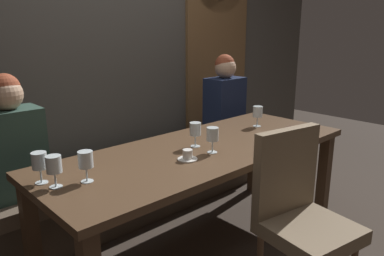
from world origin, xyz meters
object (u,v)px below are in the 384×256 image
(diner_redhead, at_px, (12,140))
(banquette_bench, at_px, (143,187))
(wine_glass_end_right, at_px, (39,162))
(espresso_cup, at_px, (188,156))
(diner_bearded, at_px, (225,100))
(wine_glass_near_left, at_px, (195,130))
(wine_glass_far_left, at_px, (54,165))
(dessert_plate, at_px, (290,132))
(dining_table, at_px, (203,160))
(wine_glass_center_front, at_px, (86,161))
(wine_glass_end_left, at_px, (258,112))
(wine_glass_center_back, at_px, (213,135))
(chair_near_side, at_px, (299,208))

(diner_redhead, bearing_deg, banquette_bench, -1.72)
(wine_glass_end_right, height_order, espresso_cup, wine_glass_end_right)
(diner_bearded, bearing_deg, diner_redhead, 178.91)
(wine_glass_near_left, height_order, wine_glass_far_left, same)
(wine_glass_far_left, distance_m, dessert_plate, 1.70)
(dining_table, distance_m, wine_glass_end_right, 1.04)
(wine_glass_center_front, xyz_separation_m, wine_glass_end_right, (-0.18, 0.14, -0.00))
(dessert_plate, bearing_deg, wine_glass_end_left, 90.14)
(diner_bearded, xyz_separation_m, wine_glass_end_left, (-0.28, -0.61, 0.02))
(wine_glass_center_back, relative_size, dessert_plate, 0.86)
(wine_glass_end_left, xyz_separation_m, wine_glass_near_left, (-0.72, -0.04, 0.00))
(chair_near_side, distance_m, dessert_plate, 0.87)
(wine_glass_center_back, height_order, espresso_cup, wine_glass_center_back)
(diner_bearded, bearing_deg, wine_glass_near_left, -147.21)
(chair_near_side, xyz_separation_m, wine_glass_far_left, (-1.01, 0.76, 0.30))
(dining_table, height_order, wine_glass_near_left, wine_glass_near_left)
(wine_glass_end_right, bearing_deg, wine_glass_center_front, -38.43)
(diner_bearded, bearing_deg, dining_table, -144.75)
(wine_glass_near_left, bearing_deg, diner_redhead, 143.68)
(chair_near_side, relative_size, diner_redhead, 1.24)
(wine_glass_end_right, bearing_deg, diner_redhead, 84.50)
(dining_table, xyz_separation_m, banquette_bench, (0.00, 0.70, -0.42))
(wine_glass_center_back, height_order, wine_glass_far_left, same)
(wine_glass_center_front, xyz_separation_m, dessert_plate, (1.53, -0.22, -0.10))
(wine_glass_end_left, relative_size, dessert_plate, 0.86)
(wine_glass_far_left, bearing_deg, diner_redhead, 87.91)
(chair_near_side, bearing_deg, wine_glass_center_back, 95.29)
(banquette_bench, xyz_separation_m, dessert_plate, (0.70, -0.92, 0.53))
(banquette_bench, distance_m, wine_glass_near_left, 0.91)
(wine_glass_center_back, bearing_deg, diner_bearded, 38.71)
(diner_redhead, distance_m, wine_glass_end_left, 1.77)
(banquette_bench, relative_size, wine_glass_far_left, 15.24)
(wine_glass_center_front, bearing_deg, wine_glass_far_left, 164.17)
(dessert_plate, bearing_deg, diner_bearded, 72.75)
(wine_glass_end_right, distance_m, wine_glass_far_left, 0.10)
(dessert_plate, bearing_deg, diner_redhead, 150.29)
(diner_redhead, xyz_separation_m, wine_glass_center_front, (0.12, -0.73, 0.03))
(dining_table, distance_m, chair_near_side, 0.73)
(chair_near_side, relative_size, wine_glass_end_right, 5.98)
(wine_glass_center_back, height_order, wine_glass_end_right, same)
(chair_near_side, height_order, dessert_plate, chair_near_side)
(diner_redhead, bearing_deg, wine_glass_end_right, -95.50)
(diner_redhead, xyz_separation_m, wine_glass_end_right, (-0.06, -0.59, 0.03))
(dining_table, xyz_separation_m, diner_bearded, (0.98, 0.69, 0.18))
(wine_glass_end_left, bearing_deg, chair_near_side, -129.80)
(wine_glass_end_left, relative_size, espresso_cup, 1.37)
(diner_bearded, xyz_separation_m, wine_glass_end_right, (-1.99, -0.55, 0.02))
(espresso_cup, bearing_deg, wine_glass_end_right, 161.90)
(banquette_bench, height_order, wine_glass_far_left, wine_glass_far_left)
(diner_bearded, distance_m, wine_glass_end_right, 2.07)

